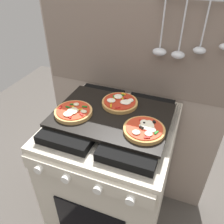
# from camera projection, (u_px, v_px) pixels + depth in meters

# --- Properties ---
(ground_plane) EXTENTS (4.00, 4.00, 0.00)m
(ground_plane) POSITION_uv_depth(u_px,v_px,m) (112.00, 219.00, 1.62)
(ground_plane) COLOR #4C4742
(kitchen_backsplash) EXTENTS (1.10, 0.09, 1.55)m
(kitchen_backsplash) POSITION_uv_depth(u_px,v_px,m) (132.00, 101.00, 1.41)
(kitchen_backsplash) COLOR gray
(kitchen_backsplash) RESTS_ON ground_plane
(stove) EXTENTS (0.60, 0.64, 0.90)m
(stove) POSITION_uv_depth(u_px,v_px,m) (112.00, 178.00, 1.36)
(stove) COLOR beige
(stove) RESTS_ON ground_plane
(baking_tray) EXTENTS (0.54, 0.38, 0.02)m
(baking_tray) POSITION_uv_depth(u_px,v_px,m) (112.00, 115.00, 1.09)
(baking_tray) COLOR black
(baking_tray) RESTS_ON stove
(pizza_left) EXTENTS (0.18, 0.18, 0.03)m
(pizza_left) POSITION_uv_depth(u_px,v_px,m) (73.00, 112.00, 1.08)
(pizza_left) COLOR tan
(pizza_left) RESTS_ON baking_tray
(pizza_right) EXTENTS (0.18, 0.18, 0.03)m
(pizza_right) POSITION_uv_depth(u_px,v_px,m) (144.00, 129.00, 0.97)
(pizza_right) COLOR tan
(pizza_right) RESTS_ON baking_tray
(pizza_center) EXTENTS (0.18, 0.18, 0.03)m
(pizza_center) POSITION_uv_depth(u_px,v_px,m) (120.00, 102.00, 1.14)
(pizza_center) COLOR tan
(pizza_center) RESTS_ON baking_tray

